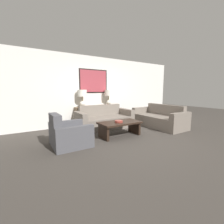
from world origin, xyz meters
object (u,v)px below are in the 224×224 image
couch_by_back_wall (104,120)px  couch_by_side (159,119)px  decorative_bowl (119,121)px  armchair_near_back_wall (69,135)px  coffee_table (120,126)px  table_lamp_left (82,96)px  console_table (96,115)px  table_lamp_right (109,95)px

couch_by_back_wall → couch_by_side: same height
decorative_bowl → armchair_near_back_wall: 1.44m
coffee_table → couch_by_side: bearing=6.7°
couch_by_back_wall → couch_by_side: (1.88, -0.86, 0.00)m
decorative_bowl → coffee_table: bearing=35.4°
couch_by_back_wall → decorative_bowl: 1.16m
table_lamp_left → decorative_bowl: size_ratio=2.79×
couch_by_back_wall → decorative_bowl: bearing=-97.1°
coffee_table → decorative_bowl: size_ratio=5.33×
armchair_near_back_wall → console_table: bearing=47.7°
table_lamp_left → table_lamp_right: 1.13m
decorative_bowl → armchair_near_back_wall: (-1.43, 0.06, -0.18)m
table_lamp_right → console_table: bearing=-180.0°
couch_by_back_wall → console_table: bearing=90.0°
armchair_near_back_wall → table_lamp_right: bearing=38.9°
console_table → table_lamp_right: 0.96m
couch_by_side → decorative_bowl: bearing=-172.1°
coffee_table → decorative_bowl: 0.16m
table_lamp_left → decorative_bowl: 1.96m
table_lamp_right → couch_by_side: 2.17m
couch_by_side → couch_by_back_wall: bearing=155.5°
table_lamp_left → couch_by_side: table_lamp_left is taller
console_table → armchair_near_back_wall: size_ratio=1.85×
couch_by_back_wall → decorative_bowl: couch_by_back_wall is taller
console_table → coffee_table: size_ratio=1.35×
table_lamp_right → coffee_table: size_ratio=0.52×
coffee_table → decorative_bowl: bearing=-144.6°
console_table → decorative_bowl: console_table is taller
couch_by_back_wall → coffee_table: size_ratio=1.62×
table_lamp_left → couch_by_side: size_ratio=0.32×
couch_by_side → table_lamp_right: bearing=131.1°
console_table → table_lamp_left: size_ratio=2.59×
couch_by_side → armchair_near_back_wall: (-3.44, -0.22, -0.01)m
decorative_bowl → couch_by_back_wall: bearing=82.9°
console_table → coffee_table: 1.73m
couch_by_side → coffee_table: couch_by_side is taller
armchair_near_back_wall → coffee_table: bearing=-0.4°
console_table → decorative_bowl: bearing=-94.5°
table_lamp_right → couch_by_side: bearing=-48.9°
console_table → couch_by_back_wall: couch_by_back_wall is taller
decorative_bowl → armchair_near_back_wall: size_ratio=0.26×
console_table → table_lamp_left: bearing=180.0°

